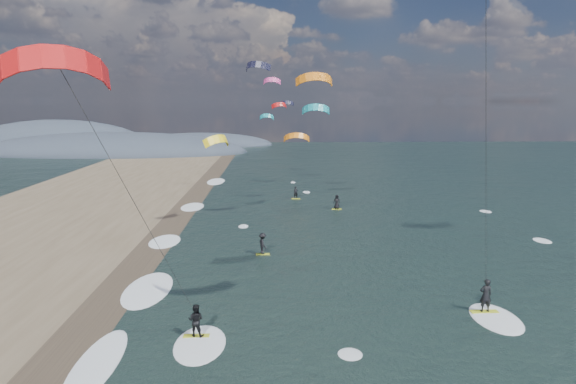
{
  "coord_description": "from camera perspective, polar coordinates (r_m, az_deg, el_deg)",
  "views": [
    {
      "loc": [
        -1.83,
        -14.91,
        12.08
      ],
      "look_at": [
        -1.0,
        12.0,
        7.0
      ],
      "focal_mm": 30.0,
      "sensor_mm": 36.0,
      "label": 1
    }
  ],
  "objects": [
    {
      "name": "wet_sand_strip",
      "position": [
        29.49,
        -22.5,
        -14.35
      ],
      "size": [
        3.0,
        240.0,
        0.0
      ],
      "primitive_type": "cube",
      "color": "#382D23",
      "rests_on": "ground"
    },
    {
      "name": "coastal_hills",
      "position": [
        130.64,
        -21.06,
        4.68
      ],
      "size": [
        80.0,
        41.0,
        15.0
      ],
      "color": "#3D4756",
      "rests_on": "ground"
    },
    {
      "name": "kitesurfer_near_a",
      "position": [
        22.88,
        22.56,
        18.62
      ],
      "size": [
        8.09,
        8.56,
        19.63
      ],
      "color": "gold",
      "rests_on": "ground"
    },
    {
      "name": "kitesurfer_near_b",
      "position": [
        20.3,
        -20.28,
        2.86
      ],
      "size": [
        7.18,
        8.89,
        14.58
      ],
      "color": "gold",
      "rests_on": "ground"
    },
    {
      "name": "far_kitesurfers",
      "position": [
        46.57,
        0.86,
        -3.25
      ],
      "size": [
        9.18,
        23.16,
        1.77
      ],
      "color": "gold",
      "rests_on": "ground"
    },
    {
      "name": "bg_kite_field",
      "position": [
        70.22,
        -0.82,
        10.63
      ],
      "size": [
        12.79,
        60.67,
        10.76
      ],
      "color": "black",
      "rests_on": "ground"
    },
    {
      "name": "shoreline_surf",
      "position": [
        33.25,
        -17.63,
        -11.14
      ],
      "size": [
        2.4,
        79.4,
        0.11
      ],
      "color": "white",
      "rests_on": "ground"
    }
  ]
}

